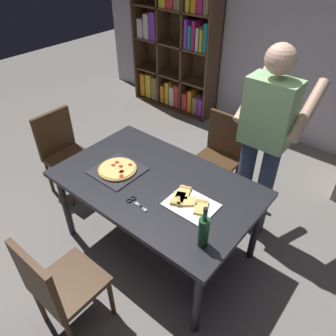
# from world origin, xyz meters

# --- Properties ---
(ground_plane) EXTENTS (12.00, 12.00, 0.00)m
(ground_plane) POSITION_xyz_m (0.00, 0.00, 0.00)
(ground_plane) COLOR gray
(back_wall) EXTENTS (6.40, 0.10, 2.80)m
(back_wall) POSITION_xyz_m (0.00, 2.60, 1.40)
(back_wall) COLOR #BCB7C6
(back_wall) RESTS_ON ground_plane
(dining_table) EXTENTS (1.61, 1.00, 0.75)m
(dining_table) POSITION_xyz_m (0.00, 0.00, 0.68)
(dining_table) COLOR #232328
(dining_table) RESTS_ON ground_plane
(chair_near_camera) EXTENTS (0.42, 0.42, 0.90)m
(chair_near_camera) POSITION_xyz_m (-0.00, -0.99, 0.51)
(chair_near_camera) COLOR #472D19
(chair_near_camera) RESTS_ON ground_plane
(chair_far_side) EXTENTS (0.42, 0.42, 0.90)m
(chair_far_side) POSITION_xyz_m (0.00, 0.99, 0.51)
(chair_far_side) COLOR #472D19
(chair_far_side) RESTS_ON ground_plane
(chair_left_end) EXTENTS (0.42, 0.42, 0.90)m
(chair_left_end) POSITION_xyz_m (-1.29, 0.00, 0.51)
(chair_left_end) COLOR #472D19
(chair_left_end) RESTS_ON ground_plane
(bookshelf) EXTENTS (1.40, 0.35, 1.95)m
(bookshelf) POSITION_xyz_m (-1.67, 2.38, 0.94)
(bookshelf) COLOR #513823
(bookshelf) RESTS_ON ground_plane
(person_serving_pizza) EXTENTS (0.55, 0.54, 1.75)m
(person_serving_pizza) POSITION_xyz_m (0.51, 0.77, 1.00)
(person_serving_pizza) COLOR #38476B
(person_serving_pizza) RESTS_ON ground_plane
(pepperoni_pizza_on_tray) EXTENTS (0.38, 0.38, 0.04)m
(pepperoni_pizza_on_tray) POSITION_xyz_m (-0.34, -0.10, 0.77)
(pepperoni_pizza_on_tray) COLOR #2D2D33
(pepperoni_pizza_on_tray) RESTS_ON dining_table
(pizza_slices_on_towel) EXTENTS (0.36, 0.28, 0.03)m
(pizza_slices_on_towel) POSITION_xyz_m (0.35, -0.03, 0.76)
(pizza_slices_on_towel) COLOR white
(pizza_slices_on_towel) RESTS_ON dining_table
(wine_bottle) EXTENTS (0.07, 0.07, 0.32)m
(wine_bottle) POSITION_xyz_m (0.64, -0.28, 0.87)
(wine_bottle) COLOR #194723
(wine_bottle) RESTS_ON dining_table
(kitchen_scissors) EXTENTS (0.20, 0.09, 0.01)m
(kitchen_scissors) POSITION_xyz_m (0.04, -0.28, 0.76)
(kitchen_scissors) COLOR silver
(kitchen_scissors) RESTS_ON dining_table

